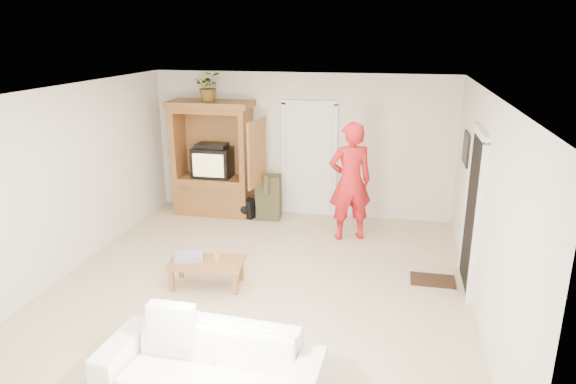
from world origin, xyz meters
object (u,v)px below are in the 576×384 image
Objects in this scene: sofa at (210,364)px; armoire at (214,166)px; man at (350,182)px; coffee_table at (207,264)px.

armoire is at bearing 112.16° from sofa.
man is 4.26m from sofa.
man is at bearing -16.18° from armoire.
coffee_table is at bearing 114.38° from sofa.
armoire is at bearing 101.07° from coffee_table.
coffee_table is (-1.69, -2.09, -0.66)m from man.
armoire is 1.00× the size of sofa.
sofa is 2.18m from coffee_table.
man reaches higher than coffee_table.
sofa is (1.68, -4.86, -0.60)m from armoire.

